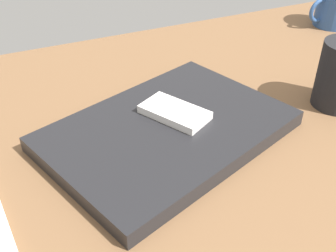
{
  "coord_description": "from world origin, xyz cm",
  "views": [
    {
      "loc": [
        26.31,
        43.28,
        39.01
      ],
      "look_at": [
        6.46,
        -0.59,
        5.0
      ],
      "focal_mm": 43.69,
      "sensor_mm": 36.0,
      "label": 1
    }
  ],
  "objects": [
    {
      "name": "desk_surface",
      "position": [
        0.0,
        0.0,
        1.5
      ],
      "size": [
        120.0,
        80.0,
        3.0
      ],
      "primitive_type": "cube",
      "color": "brown",
      "rests_on": "ground"
    },
    {
      "name": "coffee_mug",
      "position": [
        -46.66,
        -24.88,
        7.15
      ],
      "size": [
        11.91,
        8.79,
        8.29
      ],
      "color": "#2D518C",
      "rests_on": "desk_surface"
    },
    {
      "name": "laptop_closed",
      "position": [
        6.46,
        -0.59,
        4.17
      ],
      "size": [
        40.04,
        33.48,
        2.33
      ],
      "primitive_type": "cube",
      "rotation": [
        0.0,
        0.0,
        0.34
      ],
      "color": "black",
      "rests_on": "desk_surface"
    },
    {
      "name": "cell_phone_on_laptop",
      "position": [
        4.66,
        -2.2,
        5.96
      ],
      "size": [
        9.48,
        11.31,
        1.32
      ],
      "color": "silver",
      "rests_on": "laptop_closed"
    }
  ]
}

